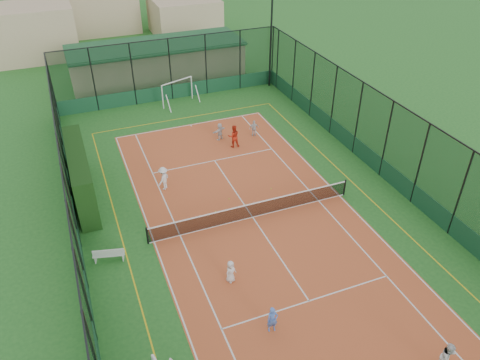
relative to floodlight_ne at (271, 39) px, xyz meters
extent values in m
plane|color=#216023|center=(-8.60, -16.60, -4.12)|extent=(300.00, 300.00, 0.00)
cube|color=#CA552C|center=(-8.60, -16.60, -4.12)|extent=(11.17, 23.97, 0.01)
cube|color=black|center=(-16.90, -11.19, -2.63)|extent=(1.02, 6.83, 2.99)
imported|color=white|center=(-11.38, -20.57, -3.53)|extent=(0.68, 0.59, 1.17)
imported|color=#5281EA|center=(-10.78, -23.79, -3.48)|extent=(0.50, 0.36, 1.27)
imported|color=silver|center=(-5.48, -27.90, -3.38)|extent=(0.80, 0.68, 1.48)
imported|color=white|center=(-12.42, -12.12, -3.38)|extent=(1.06, 1.05, 1.47)
imported|color=silver|center=(-4.88, -8.03, -3.51)|extent=(0.75, 0.41, 1.20)
imported|color=silver|center=(-7.30, -7.61, -3.50)|extent=(1.19, 0.82, 1.23)
imported|color=red|center=(-6.76, -8.92, -3.32)|extent=(0.86, 0.72, 1.59)
sphere|color=#CCE033|center=(-10.35, -15.40, -4.08)|extent=(0.07, 0.07, 0.07)
sphere|color=#CCE033|center=(-8.57, -15.44, -4.08)|extent=(0.07, 0.07, 0.07)
sphere|color=#CCE033|center=(-6.53, -14.52, -4.08)|extent=(0.07, 0.07, 0.07)
sphere|color=#CCE033|center=(-9.22, -14.55, -4.08)|extent=(0.07, 0.07, 0.07)
camera|label=1|loc=(-16.67, -35.05, 11.85)|focal=35.00mm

